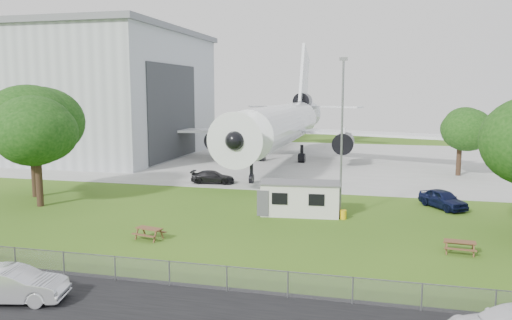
% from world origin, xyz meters
% --- Properties ---
extents(ground, '(160.00, 160.00, 0.00)m').
position_xyz_m(ground, '(0.00, 0.00, 0.00)').
color(ground, '#4D751F').
extents(asphalt_strip, '(120.00, 8.00, 0.02)m').
position_xyz_m(asphalt_strip, '(0.00, -13.00, 0.01)').
color(asphalt_strip, black).
rests_on(asphalt_strip, ground).
extents(concrete_apron, '(120.00, 46.00, 0.03)m').
position_xyz_m(concrete_apron, '(0.00, 38.00, 0.01)').
color(concrete_apron, '#B7B7B2').
rests_on(concrete_apron, ground).
extents(hangar, '(43.00, 31.00, 18.55)m').
position_xyz_m(hangar, '(-37.97, 36.00, 9.41)').
color(hangar, '#B2B7BC').
rests_on(hangar, ground).
extents(airliner, '(46.36, 47.73, 17.69)m').
position_xyz_m(airliner, '(-2.00, 35.86, 5.27)').
color(airliner, white).
rests_on(airliner, ground).
extents(site_cabin, '(6.86, 3.27, 2.62)m').
position_xyz_m(site_cabin, '(5.09, 6.44, 1.31)').
color(site_cabin, silver).
rests_on(site_cabin, ground).
extents(picnic_west, '(2.09, 1.87, 0.76)m').
position_xyz_m(picnic_west, '(-3.53, -2.46, 0.00)').
color(picnic_west, brown).
rests_on(picnic_west, ground).
extents(picnic_east, '(1.91, 1.63, 0.76)m').
position_xyz_m(picnic_east, '(15.84, -0.61, 0.00)').
color(picnic_east, brown).
rests_on(picnic_east, ground).
extents(fence, '(58.00, 0.04, 1.30)m').
position_xyz_m(fence, '(0.00, -9.50, 0.00)').
color(fence, gray).
rests_on(fence, ground).
extents(lamp_mast, '(0.16, 0.16, 12.00)m').
position_xyz_m(lamp_mast, '(8.20, 6.20, 6.00)').
color(lamp_mast, slate).
rests_on(lamp_mast, ground).
extents(tree_west_big, '(8.68, 8.68, 10.98)m').
position_xyz_m(tree_west_big, '(-19.65, 7.23, 6.63)').
color(tree_west_big, '#382619').
rests_on(tree_west_big, ground).
extents(tree_west_small, '(7.54, 7.54, 9.98)m').
position_xyz_m(tree_west_small, '(-16.71, 4.03, 6.20)').
color(tree_west_small, '#382619').
rests_on(tree_west_small, ground).
extents(tree_far_apron, '(5.75, 5.75, 8.15)m').
position_xyz_m(tree_far_apron, '(19.86, 28.81, 5.26)').
color(tree_far_apron, '#382619').
rests_on(tree_far_apron, ground).
extents(car_centre_sedan, '(5.16, 2.78, 1.61)m').
position_xyz_m(car_centre_sedan, '(-5.25, -13.01, 0.81)').
color(car_centre_sedan, silver).
rests_on(car_centre_sedan, ground).
extents(car_ne_hatch, '(4.07, 4.82, 1.56)m').
position_xyz_m(car_ne_hatch, '(16.23, 11.35, 0.78)').
color(car_ne_hatch, black).
rests_on(car_ne_hatch, ground).
extents(car_apron_van, '(4.73, 2.30, 1.33)m').
position_xyz_m(car_apron_van, '(-5.90, 17.37, 0.66)').
color(car_apron_van, black).
rests_on(car_apron_van, ground).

